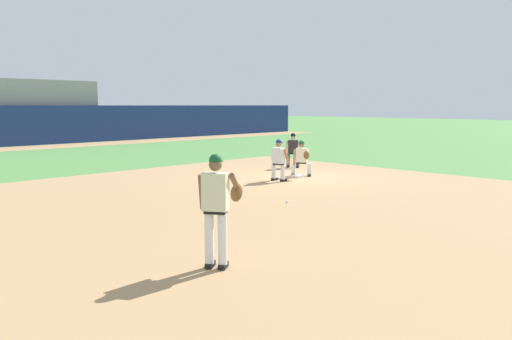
{
  "coord_description": "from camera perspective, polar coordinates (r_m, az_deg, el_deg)",
  "views": [
    {
      "loc": [
        -13.72,
        -11.7,
        2.62
      ],
      "look_at": [
        -6.1,
        -4.01,
        1.21
      ],
      "focal_mm": 35.0,
      "sensor_mm": 36.0,
      "label": 1
    }
  ],
  "objects": [
    {
      "name": "infield_dirt_patch",
      "position": [
        13.14,
        1.88,
        -4.06
      ],
      "size": [
        18.0,
        18.0,
        0.01
      ],
      "primitive_type": "cube",
      "color": "tan",
      "rests_on": "ground"
    },
    {
      "name": "stadium_seating_block",
      "position": [
        38.69,
        -24.14,
        6.16
      ],
      "size": [
        8.18,
        3.35,
        4.35
      ],
      "color": "gray",
      "rests_on": "ground"
    },
    {
      "name": "outfield_wall",
      "position": [
        36.41,
        -22.68,
        4.77
      ],
      "size": [
        48.0,
        0.5,
        2.6
      ],
      "color": "navy",
      "rests_on": "ground"
    },
    {
      "name": "pitcher",
      "position": [
        7.98,
        -4.46,
        -3.87
      ],
      "size": [
        0.84,
        0.57,
        1.86
      ],
      "color": "black",
      "rests_on": "ground"
    },
    {
      "name": "baseball",
      "position": [
        13.48,
        3.58,
        -3.63
      ],
      "size": [
        0.07,
        0.07,
        0.07
      ],
      "primitive_type": "sphere",
      "color": "white",
      "rests_on": "ground"
    },
    {
      "name": "first_base_bag",
      "position": [
        18.22,
        4.73,
        -0.72
      ],
      "size": [
        0.38,
        0.38,
        0.09
      ],
      "primitive_type": "cube",
      "color": "white",
      "rests_on": "ground"
    },
    {
      "name": "baserunner",
      "position": [
        17.24,
        2.6,
        1.33
      ],
      "size": [
        0.47,
        0.62,
        1.46
      ],
      "color": "black",
      "rests_on": "ground"
    },
    {
      "name": "umpire",
      "position": [
        21.05,
        4.25,
        2.42
      ],
      "size": [
        0.65,
        0.68,
        1.46
      ],
      "color": "black",
      "rests_on": "ground"
    },
    {
      "name": "ground_plane",
      "position": [
        18.23,
        4.73,
        -0.86
      ],
      "size": [
        160.0,
        160.0,
        0.0
      ],
      "primitive_type": "plane",
      "color": "#518942"
    },
    {
      "name": "first_baseman",
      "position": [
        18.45,
        5.26,
        1.52
      ],
      "size": [
        0.81,
        1.04,
        1.34
      ],
      "color": "black",
      "rests_on": "ground"
    },
    {
      "name": "warning_track_strip",
      "position": [
        34.65,
        -21.32,
        2.58
      ],
      "size": [
        48.0,
        3.2,
        0.01
      ],
      "primitive_type": "cube",
      "color": "tan",
      "rests_on": "ground"
    }
  ]
}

